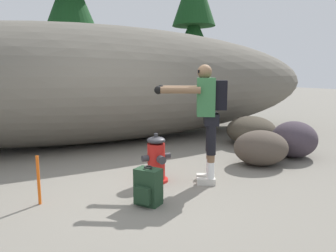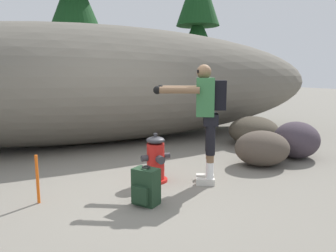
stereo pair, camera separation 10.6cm
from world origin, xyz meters
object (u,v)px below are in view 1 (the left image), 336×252
(fire_hydrant, at_px, (156,160))
(boulder_large, at_px, (294,139))
(boulder_small, at_px, (261,148))
(utility_worker, at_px, (206,109))
(spare_backpack, at_px, (148,187))
(survey_stake, at_px, (39,180))
(boulder_mid, at_px, (251,130))

(fire_hydrant, relative_size, boulder_large, 0.78)
(boulder_small, bearing_deg, utility_worker, -165.95)
(spare_backpack, bearing_deg, fire_hydrant, -155.22)
(boulder_large, xyz_separation_m, survey_stake, (-4.50, -0.28, -0.04))
(boulder_small, xyz_separation_m, survey_stake, (-3.55, -0.13, 0.00))
(utility_worker, bearing_deg, survey_stake, 24.18)
(spare_backpack, relative_size, boulder_large, 0.51)
(boulder_large, relative_size, boulder_small, 0.98)
(utility_worker, xyz_separation_m, boulder_large, (2.29, 0.49, -0.73))
(boulder_large, xyz_separation_m, boulder_small, (-0.94, -0.15, -0.04))
(fire_hydrant, distance_m, boulder_large, 2.90)
(boulder_small, bearing_deg, boulder_mid, 55.09)
(fire_hydrant, relative_size, spare_backpack, 1.52)
(fire_hydrant, relative_size, boulder_small, 0.77)
(spare_backpack, distance_m, boulder_large, 3.44)
(boulder_large, height_order, boulder_small, boulder_large)
(spare_backpack, distance_m, boulder_small, 2.49)
(boulder_mid, xyz_separation_m, survey_stake, (-4.49, -1.47, -0.01))
(fire_hydrant, distance_m, boulder_small, 1.96)
(utility_worker, height_order, spare_backpack, utility_worker)
(boulder_mid, distance_m, survey_stake, 4.73)
(boulder_mid, bearing_deg, survey_stake, -161.88)
(spare_backpack, xyz_separation_m, boulder_mid, (3.32, 2.05, 0.10))
(spare_backpack, bearing_deg, boulder_large, 160.32)
(utility_worker, distance_m, boulder_large, 2.45)
(boulder_large, distance_m, boulder_small, 0.96)
(fire_hydrant, xyz_separation_m, utility_worker, (0.61, -0.34, 0.75))
(boulder_mid, bearing_deg, boulder_large, -89.76)
(spare_backpack, bearing_deg, survey_stake, -60.43)
(boulder_small, height_order, survey_stake, same)
(spare_backpack, relative_size, boulder_mid, 0.40)
(utility_worker, bearing_deg, spare_backpack, 49.11)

